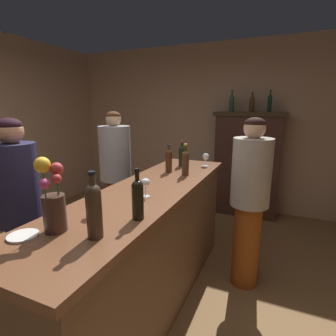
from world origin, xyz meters
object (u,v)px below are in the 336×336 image
display_bottle_midleft (252,103)px  patron_tall (116,175)px  wine_bottle_pinot (169,159)px  display_cabinet (247,163)px  display_bottle_center (270,102)px  bar_counter (149,248)px  bartender (250,198)px  wine_bottle_riesling (138,197)px  wine_bottle_rose (94,208)px  flower_arrangement (53,201)px  wine_bottle_merlot (185,162)px  patron_in_navy (20,213)px  wine_glass_front (95,200)px  cheese_plate (23,236)px  wine_glass_rear (206,157)px  display_bottle_left (232,103)px  wine_glass_mid (145,183)px  wine_bottle_malbec (182,155)px

display_bottle_midleft → patron_tall: (-1.34, -1.62, -0.85)m
wine_bottle_pinot → display_cabinet: bearing=73.3°
display_bottle_midleft → display_bottle_center: bearing=-0.0°
bar_counter → bartender: (0.72, 0.63, 0.35)m
wine_bottle_pinot → wine_bottle_riesling: bearing=-75.5°
wine_bottle_rose → display_bottle_center: 3.32m
flower_arrangement → patron_tall: (-0.75, 1.63, -0.32)m
wine_bottle_merlot → patron_in_navy: patron_in_navy is taller
wine_bottle_pinot → display_bottle_center: 2.07m
patron_in_navy → patron_tall: 1.28m
bar_counter → flower_arrangement: 1.09m
wine_bottle_rose → patron_in_navy: patron_in_navy is taller
wine_glass_front → display_bottle_center: 3.16m
display_cabinet → cheese_plate: bearing=-101.4°
wine_bottle_riesling → patron_in_navy: 1.11m
wine_bottle_rose → bar_counter: bearing=99.5°
wine_bottle_riesling → cheese_plate: 0.61m
wine_glass_front → cheese_plate: (-0.16, -0.37, -0.09)m
wine_glass_rear → patron_in_navy: (-1.05, -1.49, -0.26)m
wine_glass_front → patron_in_navy: size_ratio=0.08×
bar_counter → wine_glass_front: 0.85m
bar_counter → wine_glass_front: size_ratio=18.70×
cheese_plate → display_bottle_left: 3.46m
wine_glass_mid → display_bottle_midleft: size_ratio=0.49×
display_cabinet → wine_glass_rear: bearing=-101.2°
bar_counter → wine_bottle_merlot: (0.13, 0.53, 0.66)m
wine_bottle_pinot → patron_tall: size_ratio=0.17×
display_bottle_midleft → bartender: size_ratio=0.17×
display_cabinet → patron_tall: 2.10m
display_bottle_left → patron_in_navy: (-1.05, -2.90, -0.86)m
wine_glass_rear → display_bottle_center: (0.54, 1.41, 0.60)m
wine_bottle_rose → wine_bottle_malbec: 1.72m
bartender → wine_glass_mid: bearing=43.8°
wine_glass_mid → patron_tall: 1.36m
wine_bottle_merlot → display_cabinet: bearing=79.5°
bar_counter → bartender: size_ratio=1.56×
cheese_plate → patron_tall: 1.87m
patron_in_navy → display_bottle_center: bearing=32.8°
wine_bottle_merlot → wine_bottle_pinot: bearing=163.6°
wine_glass_rear → cheese_plate: 2.00m
bar_counter → wine_bottle_merlot: size_ratio=8.25×
wine_bottle_riesling → patron_tall: 1.73m
bar_counter → display_bottle_left: 2.71m
display_bottle_center → wine_bottle_riesling: bearing=-100.0°
wine_glass_mid → flower_arrangement: flower_arrangement is taller
display_bottle_midleft → display_bottle_center: size_ratio=0.89×
wine_glass_mid → wine_glass_front: bearing=-105.8°
display_cabinet → display_bottle_center: 0.95m
wine_bottle_merlot → display_bottle_left: bearing=88.1°
wine_bottle_merlot → patron_tall: patron_tall is taller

